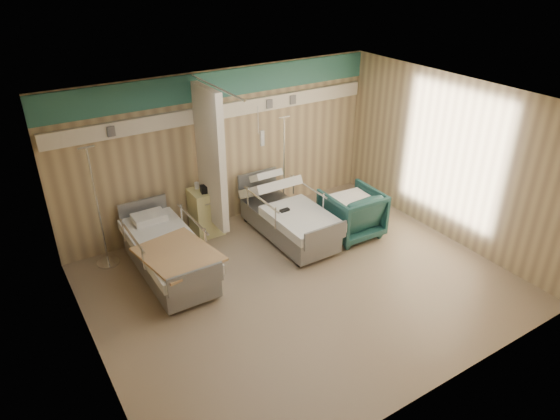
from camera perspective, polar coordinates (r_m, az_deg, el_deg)
The scene contains 13 objects.
ground at distance 7.71m, azimuth 2.48°, elevation -8.52°, with size 6.00×5.00×0.00m, color gray.
room_walls at distance 6.95m, azimuth 1.39°, elevation 4.91°, with size 6.04×5.04×2.82m.
bed_right at distance 8.73m, azimuth 0.95°, elevation -1.31°, with size 1.00×2.16×0.63m, color silver, non-canonical shape.
bed_left at distance 7.91m, azimuth -12.59°, elevation -5.43°, with size 1.00×2.16×0.63m, color silver, non-canonical shape.
bedside_cabinet at distance 8.90m, azimuth -8.45°, elevation -0.21°, with size 0.50×0.48×0.85m, color #E2DC8D.
visitor_armchair at distance 8.85m, azimuth 8.18°, elevation -0.35°, with size 0.91×0.94×0.85m, color #1E4C4A.
waffle_blanket at distance 8.61m, azimuth 8.27°, elevation 2.28°, with size 0.66×0.59×0.07m, color white.
iv_stand_right at distance 9.63m, azimuth 0.43°, elevation 2.12°, with size 0.34×0.34×1.88m.
iv_stand_left at distance 8.43m, azimuth -19.44°, elevation -3.43°, with size 0.36×0.36×2.02m.
call_remote at distance 8.38m, azimuth 0.53°, elevation -0.02°, with size 0.17×0.07×0.04m, color black.
tan_blanket at distance 7.36m, azimuth -11.57°, elevation -4.96°, with size 0.94×1.18×0.04m, color tan.
toiletry_bag at distance 8.61m, azimuth -8.31°, elevation 2.42°, with size 0.23×0.15×0.12m, color black.
white_cup at distance 8.77m, azimuth -9.49°, elevation 2.78°, with size 0.08×0.08×0.12m, color white.
Camera 1 is at (-3.58, -5.06, 4.58)m, focal length 32.00 mm.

